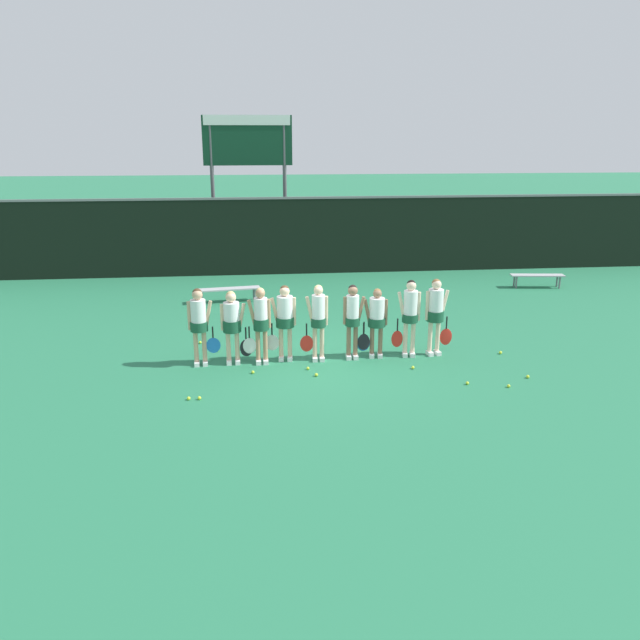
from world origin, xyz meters
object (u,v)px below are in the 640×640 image
player_1 (232,321)px  tennis_ball_8 (189,398)px  player_4 (318,317)px  tennis_ball_3 (467,383)px  scoreboard (248,153)px  player_6 (376,317)px  tennis_ball_5 (413,367)px  tennis_ball_9 (253,372)px  tennis_ball_10 (500,353)px  tennis_ball_2 (200,342)px  player_5 (353,316)px  tennis_ball_11 (528,377)px  player_7 (410,311)px  player_0 (199,320)px  tennis_ball_4 (199,398)px  tennis_ball_1 (316,375)px  tennis_ball_7 (509,386)px  player_2 (261,320)px  tennis_ball_6 (308,368)px  bench_courtside (228,290)px  player_8 (436,310)px  tennis_ball_0 (218,350)px  player_3 (285,316)px  bench_far (537,276)px

player_1 → tennis_ball_8: (-0.81, -1.95, -0.95)m
player_4 → tennis_ball_3: size_ratio=26.00×
scoreboard → player_6: scoreboard is taller
tennis_ball_5 → tennis_ball_9: tennis_ball_5 is taller
player_6 → tennis_ball_10: bearing=5.5°
tennis_ball_2 → tennis_ball_10: tennis_ball_10 is taller
player_5 → tennis_ball_10: 3.62m
tennis_ball_11 → player_7: bearing=143.2°
player_0 → tennis_ball_4: player_0 is taller
tennis_ball_1 → tennis_ball_11: size_ratio=1.01×
scoreboard → tennis_ball_10: (5.79, -10.60, -4.26)m
tennis_ball_7 → tennis_ball_5: bearing=143.8°
player_2 → tennis_ball_5: 3.49m
player_7 → tennis_ball_6: (-2.38, -0.65, -1.04)m
bench_courtside → player_8: (4.92, -5.32, 0.70)m
scoreboard → player_8: bearing=-68.0°
scoreboard → player_0: 11.13m
player_7 → tennis_ball_9: bearing=-160.6°
tennis_ball_0 → player_3: bearing=-25.3°
tennis_ball_8 → tennis_ball_10: (6.98, 1.92, 0.00)m
bench_far → player_5: bearing=-132.5°
player_7 → tennis_ball_0: player_7 is taller
player_2 → tennis_ball_2: player_2 is taller
player_4 → tennis_ball_6: 1.18m
tennis_ball_9 → player_1: bearing=121.8°
player_4 → tennis_ball_1: size_ratio=24.28×
tennis_ball_5 → tennis_ball_11: size_ratio=0.98×
bench_courtside → tennis_ball_6: bench_courtside is taller
player_3 → tennis_ball_2: (-2.02, 1.35, -1.00)m
tennis_ball_3 → tennis_ball_11: (1.38, 0.21, 0.00)m
player_5 → tennis_ball_11: bearing=-23.2°
player_5 → player_7: bearing=2.6°
tennis_ball_4 → tennis_ball_6: tennis_ball_4 is taller
tennis_ball_9 → player_5: bearing=17.8°
player_8 → bench_courtside: bearing=124.5°
player_5 → tennis_ball_8: (-3.50, -1.99, -0.98)m
player_2 → tennis_ball_1: (1.13, -0.93, -0.98)m
player_7 → tennis_ball_0: 4.58m
scoreboard → tennis_ball_1: (1.37, -11.55, -4.26)m
player_1 → tennis_ball_1: 2.23m
player_0 → player_1: player_0 is taller
tennis_ball_4 → tennis_ball_7: (6.18, -0.04, -0.00)m
bench_courtside → tennis_ball_1: size_ratio=27.49×
tennis_ball_3 → tennis_ball_10: tennis_ball_10 is taller
player_0 → player_5: 3.40m
scoreboard → player_5: 11.25m
player_6 → tennis_ball_11: bearing=-21.3°
player_5 → player_6: 0.56m
tennis_ball_4 → tennis_ball_10: tennis_ball_10 is taller
scoreboard → tennis_ball_5: size_ratio=80.52×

